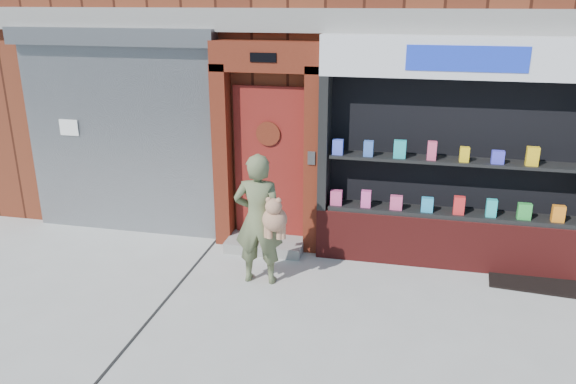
% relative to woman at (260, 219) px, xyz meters
% --- Properties ---
extents(ground, '(80.00, 80.00, 0.00)m').
position_rel_woman_xyz_m(ground, '(0.57, -0.77, -0.85)').
color(ground, '#9E9E99').
rests_on(ground, ground).
extents(shutter_bay, '(3.10, 0.30, 3.04)m').
position_rel_woman_xyz_m(shutter_bay, '(-2.43, 1.16, 0.87)').
color(shutter_bay, gray).
rests_on(shutter_bay, ground).
extents(red_door_bay, '(1.52, 0.58, 2.90)m').
position_rel_woman_xyz_m(red_door_bay, '(-0.18, 1.09, 0.61)').
color(red_door_bay, '#561B0E').
rests_on(red_door_bay, ground).
extents(pharmacy_bay, '(3.50, 0.41, 3.00)m').
position_rel_woman_xyz_m(pharmacy_bay, '(2.31, 1.05, 0.52)').
color(pharmacy_bay, maroon).
rests_on(pharmacy_bay, ground).
extents(woman, '(0.71, 0.49, 1.68)m').
position_rel_woman_xyz_m(woman, '(0.00, 0.00, 0.00)').
color(woman, '#5D6744').
rests_on(woman, ground).
extents(doormat, '(1.11, 0.83, 0.03)m').
position_rel_woman_xyz_m(doormat, '(3.39, 0.78, -0.83)').
color(doormat, black).
rests_on(doormat, ground).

